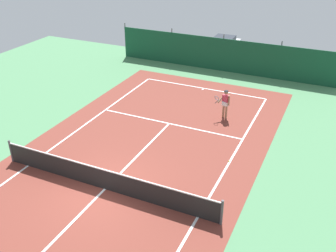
{
  "coord_description": "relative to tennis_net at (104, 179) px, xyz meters",
  "views": [
    {
      "loc": [
        7.77,
        -10.61,
        9.88
      ],
      "look_at": [
        0.75,
        4.6,
        0.9
      ],
      "focal_mm": 41.36,
      "sensor_mm": 36.0,
      "label": 1
    }
  ],
  "objects": [
    {
      "name": "parked_car",
      "position": [
        -0.84,
        18.58,
        0.33
      ],
      "size": [
        2.07,
        4.23,
        1.68
      ],
      "rotation": [
        0.0,
        0.0,
        3.16
      ],
      "color": "silver",
      "rests_on": "ground"
    },
    {
      "name": "court_surface",
      "position": [
        0.0,
        0.0,
        -0.51
      ],
      "size": [
        11.02,
        26.6,
        0.01
      ],
      "color": "brown",
      "rests_on": "ground"
    },
    {
      "name": "tennis_ball_near_player",
      "position": [
        4.08,
        4.12,
        -0.48
      ],
      "size": [
        0.07,
        0.07,
        0.07
      ],
      "primitive_type": "sphere",
      "color": "#CCDB33",
      "rests_on": "ground"
    },
    {
      "name": "ground_plane",
      "position": [
        0.0,
        0.0,
        -0.51
      ],
      "size": [
        36.0,
        36.0,
        0.0
      ],
      "primitive_type": "plane",
      "color": "#4C8456"
    },
    {
      "name": "tennis_player",
      "position": [
        2.51,
        8.36,
        0.45
      ],
      "size": [
        0.84,
        0.65,
        1.64
      ],
      "rotation": [
        0.0,
        0.0,
        2.74
      ],
      "color": "#9E7051",
      "rests_on": "ground"
    },
    {
      "name": "back_fence",
      "position": [
        -0.0,
        16.15,
        0.16
      ],
      "size": [
        16.3,
        0.98,
        2.7
      ],
      "color": "#14472D",
      "rests_on": "ground"
    },
    {
      "name": "tennis_net",
      "position": [
        0.0,
        0.0,
        0.0
      ],
      "size": [
        10.12,
        0.1,
        1.1
      ],
      "color": "black",
      "rests_on": "ground"
    }
  ]
}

